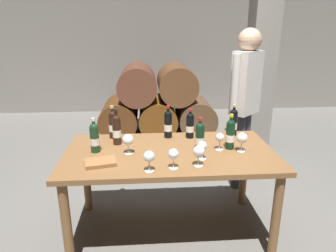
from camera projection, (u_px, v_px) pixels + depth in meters
ground_plane at (170, 230)px, 2.72m from camera, size 14.00×14.00×0.00m
cellar_back_wall at (154, 43)px, 6.26m from camera, size 10.00×0.24×2.80m
barrel_stack at (157, 103)px, 5.02m from camera, size 1.86×0.90×1.15m
stone_pillar at (261, 61)px, 3.92m from camera, size 0.32×0.32×2.60m
dining_table at (170, 161)px, 2.51m from camera, size 1.70×0.90×0.76m
wine_bottle_0 at (113, 124)px, 2.75m from camera, size 0.07×0.07×0.30m
wine_bottle_1 at (117, 129)px, 2.59m from camera, size 0.07×0.07×0.31m
wine_bottle_2 at (200, 137)px, 2.45m from camera, size 0.07×0.07×0.28m
wine_bottle_3 at (190, 125)px, 2.75m from camera, size 0.07×0.07×0.27m
wine_bottle_4 at (168, 124)px, 2.76m from camera, size 0.07×0.07×0.30m
wine_bottle_5 at (95, 137)px, 2.43m from camera, size 0.07×0.07×0.28m
wine_bottle_6 at (230, 134)px, 2.50m from camera, size 0.07×0.07×0.30m
wine_bottle_7 at (233, 122)px, 2.81m from camera, size 0.07×0.07×0.30m
wine_glass_0 at (202, 147)px, 2.30m from camera, size 0.07×0.07×0.15m
wine_glass_1 at (220, 138)px, 2.48m from camera, size 0.07×0.07×0.15m
wine_glass_2 at (149, 157)px, 2.10m from camera, size 0.08×0.08×0.15m
wine_glass_3 at (128, 140)px, 2.40m from camera, size 0.09×0.09×0.16m
wine_glass_4 at (173, 155)px, 2.15m from camera, size 0.08×0.08×0.15m
wine_glass_5 at (242, 138)px, 2.44m from camera, size 0.09×0.09×0.16m
wine_glass_6 at (199, 152)px, 2.19m from camera, size 0.09×0.09×0.16m
tasting_notebook at (100, 162)px, 2.25m from camera, size 0.25×0.21×0.03m
sommelier_presenting at (245, 95)px, 3.16m from camera, size 0.39×0.35×1.72m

